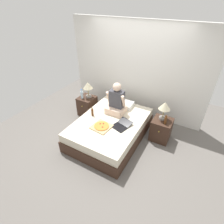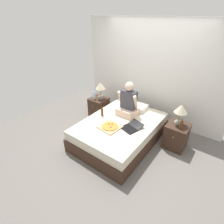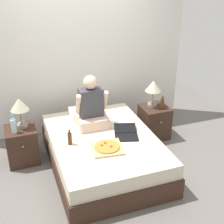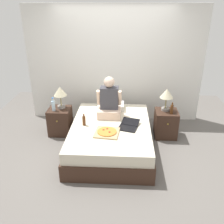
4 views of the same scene
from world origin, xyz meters
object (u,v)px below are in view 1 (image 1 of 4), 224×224
Objects in this scene: water_bottle at (82,95)px; lamp_on_right_nightstand at (165,107)px; person_seated at (116,102)px; pizza_box at (102,126)px; nightstand_right at (161,130)px; nightstand_left at (87,106)px; beer_bottle at (165,120)px; beer_bottle_on_bed at (92,112)px; lamp_on_left_nightstand at (88,86)px; laptop at (121,126)px; bed at (110,129)px.

lamp_on_right_nightstand is at bearing 3.62° from water_bottle.
person_seated reaches higher than pizza_box.
lamp_on_right_nightstand reaches higher than nightstand_right.
water_bottle reaches higher than nightstand_right.
nightstand_left is at bearing 48.35° from water_bottle.
water_bottle reaches higher than beer_bottle.
person_seated is 1.76× the size of pizza_box.
lamp_on_left_nightstand is at bearing 131.95° from beer_bottle_on_bed.
pizza_box is (-0.36, -0.24, -0.00)m from laptop.
person_seated is at bearing 97.54° from bed.
beer_bottle reaches higher than beer_bottle_on_bed.
bed is at bearing 81.41° from pizza_box.
laptop is at bearing -25.94° from lamp_on_left_nightstand.
lamp_on_right_nightstand is 1.02× the size of pizza_box.
water_bottle is (-0.12, -0.14, -0.22)m from lamp_on_left_nightstand.
lamp_on_right_nightstand is 0.58× the size of person_seated.
lamp_on_left_nightstand is at bearing 150.43° from bed.
laptop is 0.44m from pizza_box.
lamp_on_left_nightstand is (-1.04, 0.59, 0.63)m from bed.
lamp_on_left_nightstand reaches higher than bed.
person_seated is 0.63m from beer_bottle_on_bed.
lamp_on_right_nightstand reaches higher than pizza_box.
lamp_on_right_nightstand reaches higher than water_bottle.
lamp_on_left_nightstand is at bearing 51.37° from nightstand_left.
person_seated is 0.64m from laptop.
water_bottle is 1.58m from laptop.
person_seated is 3.55× the size of beer_bottle_on_bed.
water_bottle reaches higher than pizza_box.
laptop is at bearing -51.03° from person_seated.
pizza_box reaches higher than bed.
person_seated reaches higher than nightstand_right.
lamp_on_left_nightstand reaches higher than beer_bottle_on_bed.
lamp_on_right_nightstand is (2.21, 0.14, 0.22)m from water_bottle.
nightstand_left is 1.00× the size of nightstand_right.
lamp_on_right_nightstand is at bearing 120.93° from nightstand_right.
beer_bottle reaches higher than nightstand_right.
laptop reaches higher than nightstand_left.
beer_bottle_on_bed is at bearing -159.76° from nightstand_right.
person_seated is at bearing -8.56° from nightstand_left.
nightstand_left is 1.22× the size of lamp_on_right_nightstand.
laptop is 1.10× the size of pizza_box.
water_bottle is at bearing 176.64° from person_seated.
lamp_on_right_nightstand is (2.09, 0.00, 0.00)m from lamp_on_left_nightstand.
nightstand_left is 1.22× the size of lamp_on_left_nightstand.
beer_bottle is (0.07, -0.10, 0.37)m from nightstand_right.
lamp_on_right_nightstand is 1.46m from pizza_box.
nightstand_right is at bearing -59.07° from lamp_on_right_nightstand.
nightstand_left reaches higher than pizza_box.
water_bottle is at bearing -130.60° from lamp_on_left_nightstand.
bed is 0.59m from beer_bottle_on_bed.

